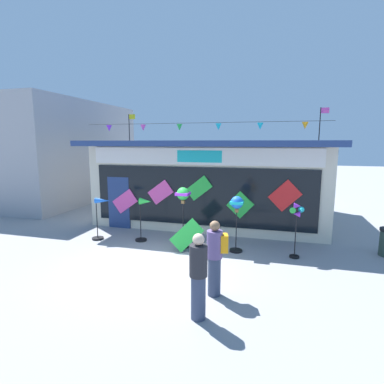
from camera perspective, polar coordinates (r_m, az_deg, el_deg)
ground_plane at (r=8.62m, az=-6.95°, el=-13.52°), size 80.00×80.00×0.00m
kite_shop_building at (r=13.81m, az=4.41°, el=2.53°), size 9.34×6.81×4.69m
wind_spinner_far_left at (r=10.91m, az=-16.63°, el=-3.79°), size 0.71×0.39×1.47m
wind_spinner_left at (r=10.41m, az=-8.95°, el=-3.87°), size 0.59×0.39×1.50m
wind_spinner_center_left at (r=9.57m, az=-1.69°, el=-1.32°), size 0.41×0.41×1.94m
wind_spinner_center_right at (r=9.33m, az=8.32°, el=-3.11°), size 0.39×0.39×1.73m
wind_spinner_right at (r=9.24m, az=18.85°, el=-4.80°), size 0.41×0.28×1.64m
person_near_camera at (r=6.78m, az=4.36°, el=-11.86°), size 0.47×0.37×1.68m
person_mid_plaza at (r=5.93m, az=1.18°, el=-15.37°), size 0.34×0.34×1.68m
display_kite_on_ground at (r=9.45m, az=-0.99°, el=-8.04°), size 1.03×0.36×1.03m
neighbour_building at (r=19.79m, az=-24.41°, el=6.79°), size 5.95×9.08×5.50m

